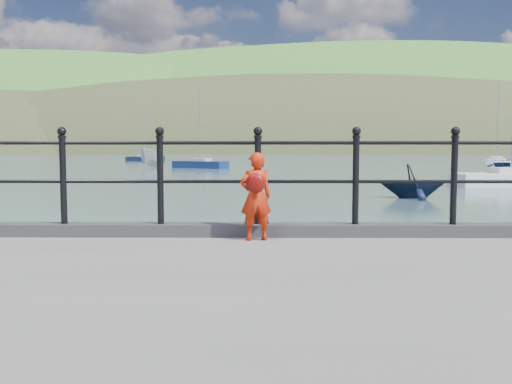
{
  "coord_description": "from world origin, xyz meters",
  "views": [
    {
      "loc": [
        0.64,
        -6.78,
        2.1
      ],
      "look_at": [
        0.58,
        -0.2,
        1.55
      ],
      "focal_mm": 38.0,
      "sensor_mm": 36.0,
      "label": 1
    }
  ],
  "objects_px": {
    "launch_white": "(151,157)",
    "sailboat_left": "(145,159)",
    "child": "(256,196)",
    "sailboat_port": "(200,165)",
    "sailboat_near": "(511,180)",
    "launch_navy": "(412,181)",
    "sailboat_far": "(496,162)",
    "railing": "(209,169)"
  },
  "relations": [
    {
      "from": "launch_navy",
      "to": "sailboat_left",
      "type": "distance_m",
      "value": 61.53
    },
    {
      "from": "launch_white",
      "to": "sailboat_left",
      "type": "relative_size",
      "value": 0.67
    },
    {
      "from": "launch_white",
      "to": "sailboat_near",
      "type": "xyz_separation_m",
      "value": [
        25.49,
        -29.84,
        -0.68
      ]
    },
    {
      "from": "child",
      "to": "sailboat_left",
      "type": "relative_size",
      "value": 0.13
    },
    {
      "from": "railing",
      "to": "launch_white",
      "type": "distance_m",
      "value": 53.64
    },
    {
      "from": "child",
      "to": "launch_white",
      "type": "relative_size",
      "value": 0.2
    },
    {
      "from": "child",
      "to": "sailboat_port",
      "type": "relative_size",
      "value": 0.12
    },
    {
      "from": "launch_white",
      "to": "sailboat_near",
      "type": "height_order",
      "value": "sailboat_near"
    },
    {
      "from": "railing",
      "to": "sailboat_left",
      "type": "relative_size",
      "value": 2.3
    },
    {
      "from": "launch_navy",
      "to": "sailboat_near",
      "type": "bearing_deg",
      "value": -43.34
    },
    {
      "from": "sailboat_far",
      "to": "sailboat_port",
      "type": "relative_size",
      "value": 1.2
    },
    {
      "from": "launch_white",
      "to": "sailboat_near",
      "type": "relative_size",
      "value": 0.6
    },
    {
      "from": "sailboat_far",
      "to": "launch_white",
      "type": "bearing_deg",
      "value": 122.21
    },
    {
      "from": "railing",
      "to": "launch_navy",
      "type": "distance_m",
      "value": 17.04
    },
    {
      "from": "sailboat_port",
      "to": "child",
      "type": "bearing_deg",
      "value": -53.46
    },
    {
      "from": "sailboat_far",
      "to": "sailboat_left",
      "type": "bearing_deg",
      "value": 96.32
    },
    {
      "from": "launch_navy",
      "to": "sailboat_far",
      "type": "relative_size",
      "value": 0.27
    },
    {
      "from": "sailboat_left",
      "to": "sailboat_near",
      "type": "xyz_separation_m",
      "value": [
        30.45,
        -49.98,
        0.0
      ]
    },
    {
      "from": "child",
      "to": "sailboat_far",
      "type": "height_order",
      "value": "sailboat_far"
    },
    {
      "from": "railing",
      "to": "launch_navy",
      "type": "height_order",
      "value": "railing"
    },
    {
      "from": "railing",
      "to": "sailboat_left",
      "type": "distance_m",
      "value": 74.39
    },
    {
      "from": "launch_white",
      "to": "child",
      "type": "bearing_deg",
      "value": -71.01
    },
    {
      "from": "child",
      "to": "sailboat_near",
      "type": "xyz_separation_m",
      "value": [
        13.5,
        22.88,
        -1.19
      ]
    },
    {
      "from": "sailboat_port",
      "to": "railing",
      "type": "bearing_deg",
      "value": -54.11
    },
    {
      "from": "child",
      "to": "sailboat_port",
      "type": "xyz_separation_m",
      "value": [
        -6.0,
        47.33,
        -1.19
      ]
    },
    {
      "from": "sailboat_port",
      "to": "sailboat_near",
      "type": "bearing_deg",
      "value": -22.11
    },
    {
      "from": "sailboat_left",
      "to": "sailboat_port",
      "type": "height_order",
      "value": "sailboat_port"
    },
    {
      "from": "launch_navy",
      "to": "launch_white",
      "type": "bearing_deg",
      "value": 28.97
    },
    {
      "from": "launch_navy",
      "to": "sailboat_near",
      "type": "height_order",
      "value": "sailboat_near"
    },
    {
      "from": "child",
      "to": "launch_white",
      "type": "distance_m",
      "value": 54.07
    },
    {
      "from": "sailboat_left",
      "to": "sailboat_port",
      "type": "distance_m",
      "value": 27.78
    },
    {
      "from": "railing",
      "to": "launch_white",
      "type": "height_order",
      "value": "railing"
    },
    {
      "from": "launch_navy",
      "to": "sailboat_left",
      "type": "xyz_separation_m",
      "value": [
        -23.21,
        56.98,
        -0.36
      ]
    },
    {
      "from": "sailboat_left",
      "to": "sailboat_near",
      "type": "distance_m",
      "value": 58.52
    },
    {
      "from": "launch_white",
      "to": "sailboat_near",
      "type": "distance_m",
      "value": 39.25
    },
    {
      "from": "sailboat_port",
      "to": "sailboat_near",
      "type": "relative_size",
      "value": 0.94
    },
    {
      "from": "railing",
      "to": "sailboat_far",
      "type": "height_order",
      "value": "sailboat_far"
    },
    {
      "from": "child",
      "to": "launch_white",
      "type": "height_order",
      "value": "child"
    },
    {
      "from": "sailboat_port",
      "to": "sailboat_near",
      "type": "xyz_separation_m",
      "value": [
        19.5,
        -24.44,
        0.0
      ]
    },
    {
      "from": "launch_white",
      "to": "sailboat_near",
      "type": "bearing_deg",
      "value": -43.31
    },
    {
      "from": "sailboat_left",
      "to": "sailboat_far",
      "type": "distance_m",
      "value": 47.16
    },
    {
      "from": "railing",
      "to": "sailboat_near",
      "type": "distance_m",
      "value": 26.64
    }
  ]
}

